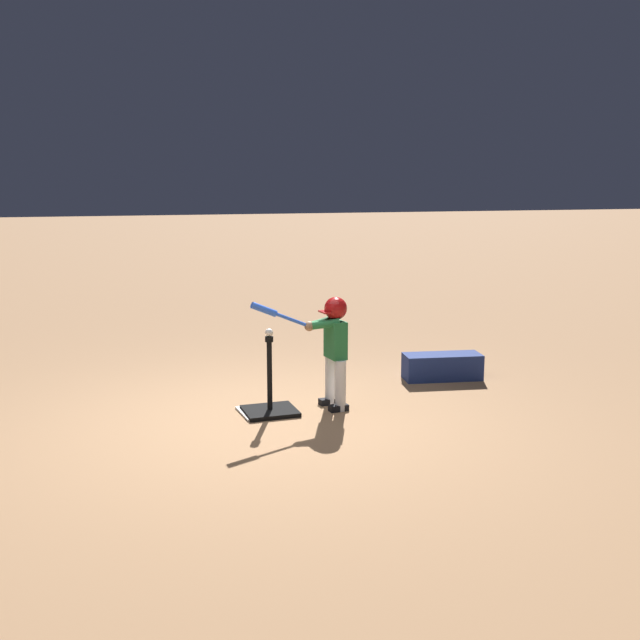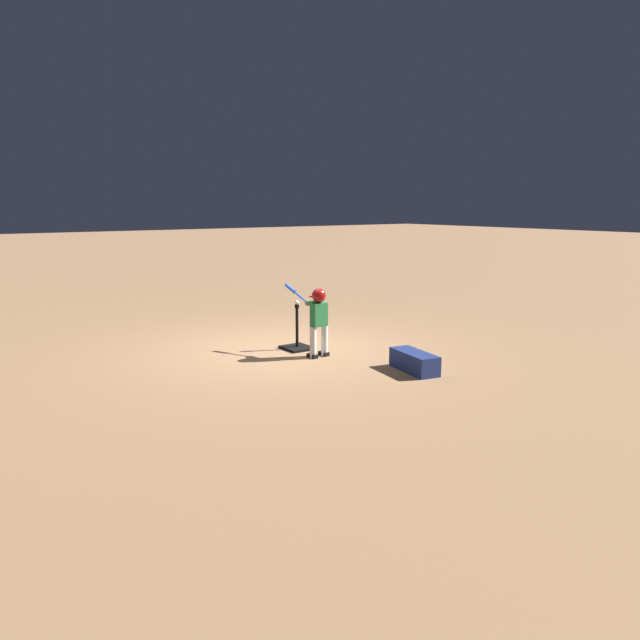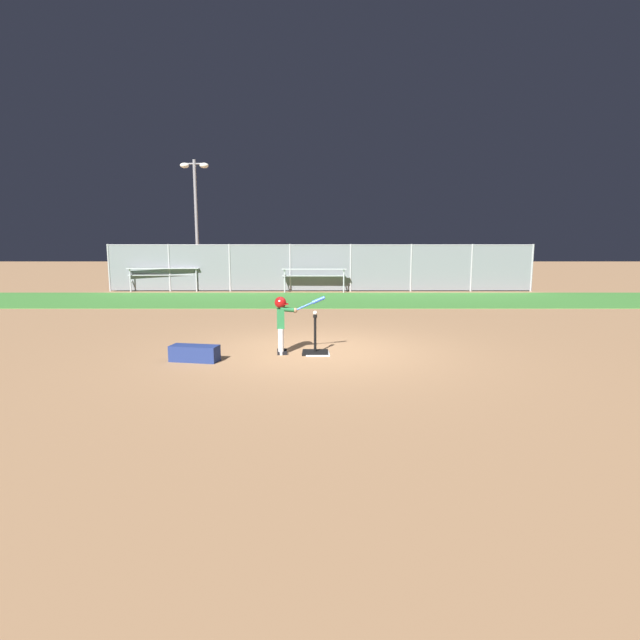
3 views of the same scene
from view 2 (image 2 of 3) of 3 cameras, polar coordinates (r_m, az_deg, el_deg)
The scene contains 6 objects.
ground_plane at distance 10.15m, azimuth -3.53°, elevation -2.72°, with size 90.00×90.00×0.00m, color #99704C.
home_plate at distance 10.24m, azimuth -2.04°, elevation -2.53°, with size 0.44×0.44×0.02m, color white.
batting_tee at distance 10.16m, azimuth -2.10°, elevation -2.17°, with size 0.48×0.43×0.73m.
batter_child at distance 9.55m, azimuth -0.25°, elevation 0.58°, with size 0.94×0.34×1.08m.
baseball at distance 10.04m, azimuth -2.13°, elevation 1.61°, with size 0.07×0.07×0.07m, color white.
equipment_bag at distance 8.91m, azimuth 8.62°, elevation -3.79°, with size 0.84×0.32×0.28m, color navy.
Camera 2 is at (-8.41, 5.19, 2.34)m, focal length 35.00 mm.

